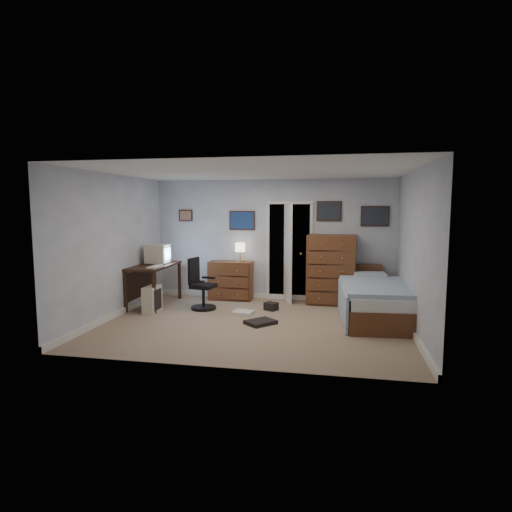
{
  "coord_description": "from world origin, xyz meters",
  "views": [
    {
      "loc": [
        1.36,
        -6.81,
        1.93
      ],
      "look_at": [
        -0.03,
        0.3,
        1.1
      ],
      "focal_mm": 30.0,
      "sensor_mm": 36.0,
      "label": 1
    }
  ],
  "objects_px": {
    "computer_desk": "(149,274)",
    "tall_dresser": "(331,269)",
    "bed": "(375,301)",
    "office_chair": "(201,289)",
    "low_dresser": "(231,280)"
  },
  "relations": [
    {
      "from": "computer_desk",
      "to": "tall_dresser",
      "type": "xyz_separation_m",
      "value": [
        3.52,
        0.79,
        0.07
      ]
    },
    {
      "from": "computer_desk",
      "to": "low_dresser",
      "type": "relative_size",
      "value": 1.56
    },
    {
      "from": "low_dresser",
      "to": "tall_dresser",
      "type": "bearing_deg",
      "value": -4.05
    },
    {
      "from": "computer_desk",
      "to": "low_dresser",
      "type": "distance_m",
      "value": 1.68
    },
    {
      "from": "office_chair",
      "to": "bed",
      "type": "relative_size",
      "value": 0.45
    },
    {
      "from": "office_chair",
      "to": "computer_desk",
      "type": "bearing_deg",
      "value": -176.65
    },
    {
      "from": "low_dresser",
      "to": "bed",
      "type": "height_order",
      "value": "low_dresser"
    },
    {
      "from": "low_dresser",
      "to": "office_chair",
      "type": "bearing_deg",
      "value": -113.35
    },
    {
      "from": "office_chair",
      "to": "tall_dresser",
      "type": "distance_m",
      "value": 2.61
    },
    {
      "from": "office_chair",
      "to": "low_dresser",
      "type": "height_order",
      "value": "office_chair"
    },
    {
      "from": "office_chair",
      "to": "bed",
      "type": "bearing_deg",
      "value": 7.3
    },
    {
      "from": "tall_dresser",
      "to": "bed",
      "type": "height_order",
      "value": "tall_dresser"
    },
    {
      "from": "bed",
      "to": "office_chair",
      "type": "bearing_deg",
      "value": 173.12
    },
    {
      "from": "computer_desk",
      "to": "bed",
      "type": "bearing_deg",
      "value": -4.89
    },
    {
      "from": "computer_desk",
      "to": "office_chair",
      "type": "xyz_separation_m",
      "value": [
        1.1,
        -0.13,
        -0.24
      ]
    }
  ]
}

